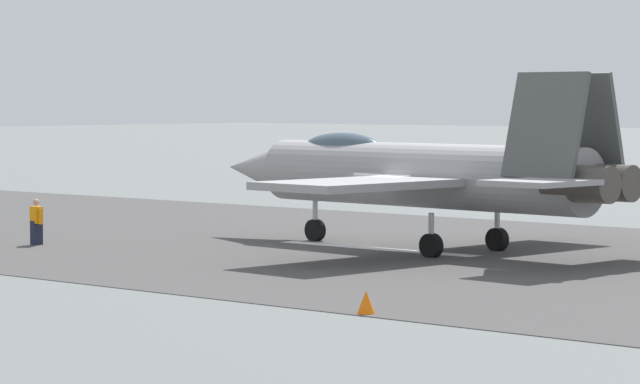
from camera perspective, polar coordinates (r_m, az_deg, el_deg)
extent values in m
plane|color=slate|center=(53.16, 2.42, -2.04)|extent=(400.00, 400.00, 0.00)
cube|color=#454443|center=(53.16, 2.42, -2.03)|extent=(240.00, 26.00, 0.02)
cube|color=white|center=(53.48, 1.99, -1.99)|extent=(8.00, 0.70, 0.00)
cylinder|color=#969498|center=(52.86, 3.60, 0.58)|extent=(13.07, 3.02, 2.09)
cone|color=#969498|center=(58.48, -2.22, 0.84)|extent=(3.11, 1.99, 1.78)
ellipsoid|color=#3F5160|center=(55.33, 0.79, 1.52)|extent=(3.67, 1.36, 1.10)
cylinder|color=#47423D|center=(48.23, 9.04, 0.29)|extent=(2.27, 1.26, 1.10)
cylinder|color=#47423D|center=(49.12, 9.80, 0.33)|extent=(2.27, 1.26, 1.10)
cube|color=#969498|center=(49.24, 1.33, 0.27)|extent=(3.82, 6.21, 0.24)
cube|color=#969498|center=(55.30, 7.17, 0.58)|extent=(3.82, 6.21, 0.24)
cube|color=#969498|center=(46.76, 7.69, 0.33)|extent=(2.60, 2.97, 0.16)
cube|color=#969498|center=(50.63, 11.03, 0.52)|extent=(2.60, 2.97, 0.16)
cube|color=#4C504F|center=(48.50, 7.87, 2.32)|extent=(2.66, 1.13, 3.14)
cube|color=#4C504F|center=(49.94, 9.13, 2.34)|extent=(2.66, 1.13, 3.14)
cylinder|color=silver|center=(56.41, -0.17, -1.02)|extent=(0.18, 0.18, 1.40)
cylinder|color=black|center=(56.43, -0.17, -1.34)|extent=(0.78, 0.35, 0.76)
cylinder|color=silver|center=(50.58, 3.90, -1.52)|extent=(0.18, 0.18, 1.40)
cylinder|color=black|center=(50.61, 3.90, -1.88)|extent=(0.78, 0.35, 0.76)
cylinder|color=silver|center=(53.01, 6.20, -1.31)|extent=(0.18, 0.18, 1.40)
cylinder|color=black|center=(53.04, 6.20, -1.66)|extent=(0.78, 0.35, 0.76)
cube|color=#1E2338|center=(55.64, -9.86, -1.42)|extent=(0.24, 0.36, 0.83)
cube|color=orange|center=(55.59, -9.87, -0.79)|extent=(0.49, 0.37, 0.56)
sphere|color=tan|center=(55.56, -9.87, -0.35)|extent=(0.22, 0.22, 0.22)
cylinder|color=orange|center=(55.86, -10.00, -0.81)|extent=(0.10, 0.10, 0.53)
cylinder|color=orange|center=(55.33, -9.73, -0.84)|extent=(0.10, 0.10, 0.53)
cone|color=orange|center=(37.34, 1.62, -3.88)|extent=(0.44, 0.44, 0.55)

